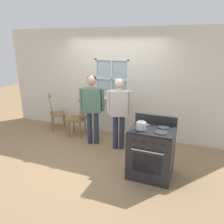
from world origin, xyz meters
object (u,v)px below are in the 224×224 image
stove (151,152)px  kettle (141,124)px  chair_by_window (78,119)px  chair_near_wall (57,114)px  person_elderly_left (92,103)px  potted_plant (118,96)px  handbag (86,105)px  person_teen_center (119,108)px

stove → kettle: bearing=-142.8°
chair_by_window → chair_near_wall: same height
person_elderly_left → stove: 1.84m
chair_by_window → potted_plant: size_ratio=2.89×
stove → handbag: bearing=149.8°
chair_near_wall → chair_by_window: bearing=-141.5°
potted_plant → chair_near_wall: bearing=-169.8°
kettle → potted_plant: 1.95m
stove → potted_plant: potted_plant is taller
chair_near_wall → potted_plant: potted_plant is taller
kettle → potted_plant: bearing=121.6°
chair_near_wall → handbag: 1.05m
person_teen_center → handbag: person_teen_center is taller
chair_by_window → person_teen_center: person_teen_center is taller
person_teen_center → kettle: bearing=-70.5°
chair_by_window → kettle: bearing=49.5°
handbag → potted_plant: bearing=29.1°
person_teen_center → potted_plant: person_teen_center is taller
chair_by_window → person_elderly_left: person_elderly_left is taller
kettle → handbag: kettle is taller
potted_plant → chair_by_window: bearing=-155.2°
chair_by_window → potted_plant: bearing=105.8°
person_teen_center → handbag: (-1.02, 0.34, -0.13)m
kettle → person_teen_center: bearing=128.9°
potted_plant → kettle: bearing=-58.4°
chair_near_wall → person_elderly_left: (1.33, -0.43, 0.56)m
stove → handbag: (-1.93, 1.12, 0.38)m
person_teen_center → person_elderly_left: bearing=159.4°
chair_by_window → potted_plant: potted_plant is taller
kettle → potted_plant: potted_plant is taller
chair_near_wall → person_teen_center: bearing=-143.4°
chair_by_window → stove: 2.42m
chair_by_window → kettle: kettle is taller
person_teen_center → handbag: size_ratio=5.30×
chair_near_wall → handbag: (0.97, -0.10, 0.39)m
person_elderly_left → kettle: (1.40, -0.92, 0.01)m
kettle → potted_plant: size_ratio=0.70×
person_teen_center → kettle: (0.74, -0.91, 0.05)m
person_elderly_left → kettle: bearing=-50.0°
chair_near_wall → handbag: same height
chair_by_window → person_elderly_left: bearing=54.6°
person_teen_center → potted_plant: (-0.29, 0.75, 0.08)m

